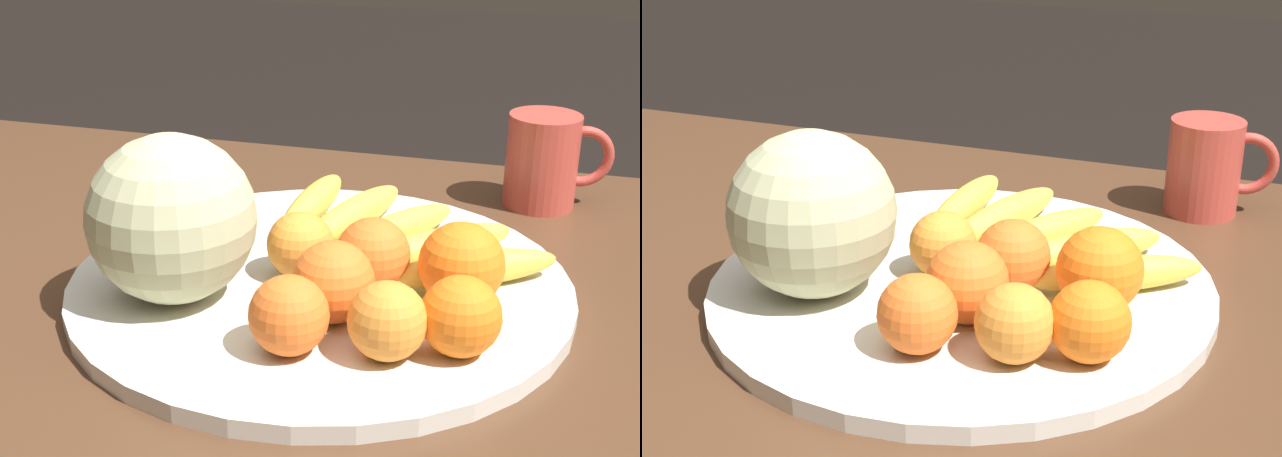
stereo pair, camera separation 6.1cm
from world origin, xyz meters
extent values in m
cube|color=#4C301E|center=(0.00, 0.00, 0.70)|extent=(1.55, 0.92, 0.04)
cube|color=#4C301E|center=(0.69, -0.38, 0.34)|extent=(0.07, 0.07, 0.68)
cylinder|color=silver|center=(0.06, -0.04, 0.73)|extent=(0.47, 0.47, 0.02)
torus|color=navy|center=(0.06, -0.04, 0.73)|extent=(0.47, 0.47, 0.01)
sphere|color=#B2B789|center=(0.18, 0.03, 0.81)|extent=(0.15, 0.15, 0.15)
sphere|color=#473819|center=(0.06, -0.06, 0.75)|extent=(0.02, 0.02, 0.02)
ellipsoid|color=gold|center=(-0.08, -0.07, 0.75)|extent=(0.16, 0.11, 0.03)
ellipsoid|color=gold|center=(-0.03, -0.10, 0.75)|extent=(0.15, 0.15, 0.04)
ellipsoid|color=gold|center=(0.01, -0.13, 0.75)|extent=(0.12, 0.16, 0.03)
ellipsoid|color=gold|center=(0.06, -0.16, 0.75)|extent=(0.09, 0.18, 0.04)
ellipsoid|color=gold|center=(0.11, -0.18, 0.75)|extent=(0.04, 0.17, 0.03)
sphere|color=orange|center=(0.03, 0.03, 0.77)|extent=(0.07, 0.07, 0.07)
sphere|color=orange|center=(-0.03, 0.08, 0.77)|extent=(0.06, 0.06, 0.06)
sphere|color=orange|center=(0.05, 0.09, 0.77)|extent=(0.06, 0.06, 0.06)
sphere|color=orange|center=(-0.07, -0.03, 0.77)|extent=(0.08, 0.08, 0.08)
sphere|color=orange|center=(0.08, -0.04, 0.77)|extent=(0.06, 0.06, 0.06)
sphere|color=orange|center=(0.01, -0.04, 0.77)|extent=(0.07, 0.07, 0.07)
sphere|color=orange|center=(-0.08, 0.05, 0.77)|extent=(0.07, 0.07, 0.07)
cube|color=white|center=(-0.03, 0.01, 0.74)|extent=(0.10, 0.07, 0.00)
cylinder|color=#B74238|center=(-0.12, -0.33, 0.77)|extent=(0.08, 0.08, 0.11)
torus|color=#B74238|center=(-0.16, -0.34, 0.78)|extent=(0.07, 0.03, 0.07)
camera|label=1|loc=(-0.15, 0.67, 1.11)|focal=50.00mm
camera|label=2|loc=(-0.20, 0.65, 1.11)|focal=50.00mm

